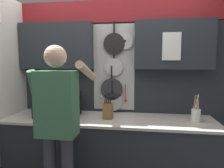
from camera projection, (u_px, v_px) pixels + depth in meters
base_cabinet_counter at (109, 153)px, 2.48m from camera, size 2.53×0.66×0.88m
back_wall_unit at (112, 71)px, 2.67m from camera, size 3.10×0.22×2.37m
microwave at (58, 104)px, 2.52m from camera, size 0.52×0.35×0.31m
knife_block at (108, 110)px, 2.43m from camera, size 0.11×0.15×0.26m
utensil_crock at (196, 114)px, 2.29m from camera, size 0.10×0.10×0.32m
person at (58, 117)px, 1.94m from camera, size 0.54×0.66×1.72m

